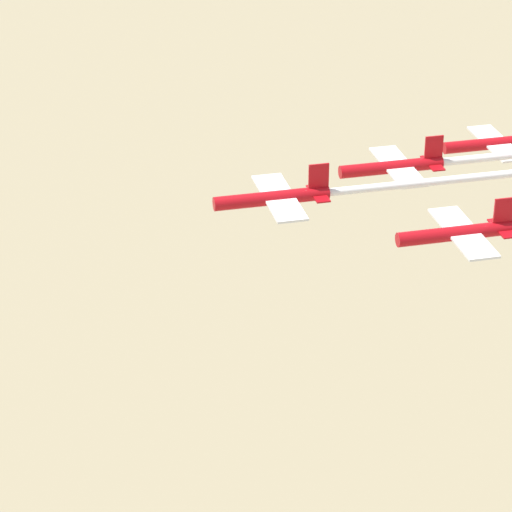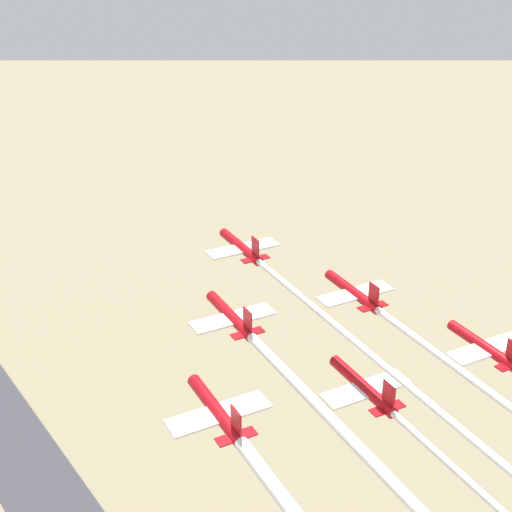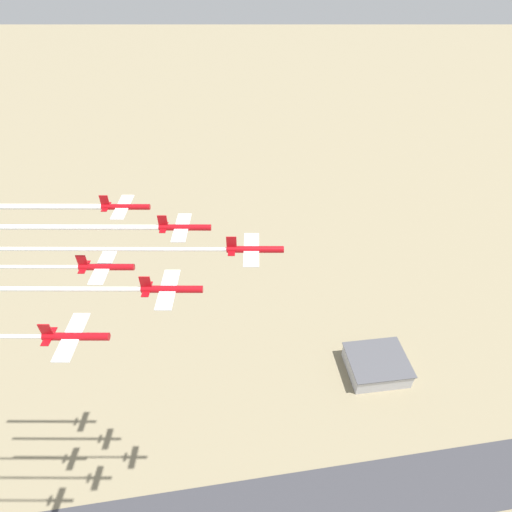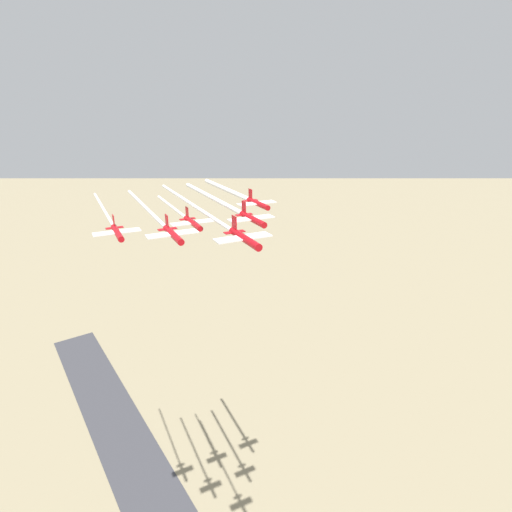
% 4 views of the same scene
% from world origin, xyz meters
% --- Properties ---
extents(jet_0, '(10.97, 10.45, 3.66)m').
position_xyz_m(jet_0, '(-47.02, -21.86, 141.06)').
color(jet_0, '#B20C14').
extents(jet_1, '(10.97, 10.45, 3.66)m').
position_xyz_m(jet_1, '(-33.53, -32.35, 139.98)').
color(jet_1, '#B20C14').
extents(jet_2, '(10.97, 10.45, 3.66)m').
position_xyz_m(jet_2, '(-31.30, -15.16, 138.89)').
color(jet_2, '#B20C14').
extents(jet_3, '(10.97, 10.45, 3.66)m').
position_xyz_m(jet_3, '(-20.03, -42.84, 139.51)').
color(jet_3, '#B20C14').
extents(jet_4, '(10.97, 10.45, 3.66)m').
position_xyz_m(jet_4, '(-17.80, -25.65, 136.51)').
color(jet_4, '#B20C14').
extents(jet_5, '(10.97, 10.45, 3.66)m').
position_xyz_m(jet_5, '(-15.57, -8.46, 136.45)').
color(jet_5, '#B20C14').
extents(smoke_trail_0, '(50.46, 7.30, 0.77)m').
position_xyz_m(smoke_trail_0, '(-16.87, -25.77, 141.01)').
color(smoke_trail_0, white).
extents(smoke_trail_1, '(40.61, 6.35, 1.11)m').
position_xyz_m(smoke_trail_1, '(-8.33, -35.62, 139.93)').
color(smoke_trail_1, white).
extents(smoke_trail_2, '(43.39, 6.46, 0.85)m').
position_xyz_m(smoke_trail_2, '(-4.69, -18.61, 138.84)').
color(smoke_trail_2, white).
extents(smoke_trail_4, '(28.86, 4.46, 0.73)m').
position_xyz_m(smoke_trail_4, '(1.55, -28.16, 136.46)').
color(smoke_trail_4, white).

